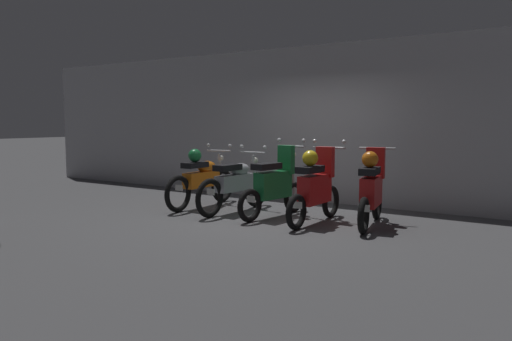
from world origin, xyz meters
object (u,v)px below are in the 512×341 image
motorbike_slot_0 (202,179)px  motorbike_slot_3 (316,187)px  motorbike_slot_4 (371,189)px  motorbike_slot_2 (275,185)px  motorbike_slot_1 (235,184)px

motorbike_slot_0 → motorbike_slot_3: bearing=-4.3°
motorbike_slot_3 → motorbike_slot_4: (0.80, 0.26, -0.00)m
motorbike_slot_2 → motorbike_slot_3: size_ratio=1.00×
motorbike_slot_1 → motorbike_slot_2: bearing=-1.0°
motorbike_slot_2 → motorbike_slot_4: 1.61m
motorbike_slot_3 → motorbike_slot_1: bearing=175.9°
motorbike_slot_0 → motorbike_slot_3: (2.42, -0.18, 0.04)m
motorbike_slot_0 → motorbike_slot_4: bearing=1.4°
motorbike_slot_4 → motorbike_slot_1: bearing=-176.6°
motorbike_slot_0 → motorbike_slot_4: motorbike_slot_4 is taller
motorbike_slot_0 → motorbike_slot_2: (1.62, -0.08, -0.00)m
motorbike_slot_0 → motorbike_slot_3: motorbike_slot_3 is taller
motorbike_slot_0 → motorbike_slot_3: size_ratio=1.16×
motorbike_slot_0 → motorbike_slot_2: bearing=-2.8°
motorbike_slot_1 → motorbike_slot_2: (0.81, -0.01, 0.04)m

